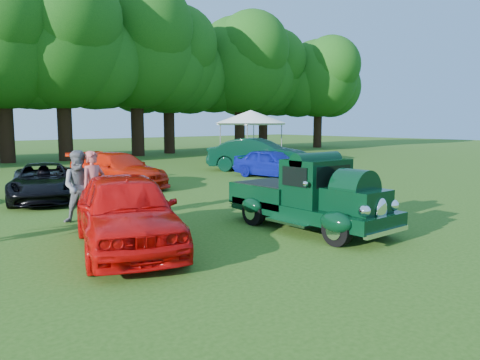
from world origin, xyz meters
TOP-DOWN VIEW (x-y plane):
  - ground at (0.00, 0.00)m, footprint 120.00×120.00m
  - hero_pickup at (1.29, -0.56)m, footprint 2.01×4.31m
  - red_convertible at (-2.86, 0.61)m, footprint 3.15×4.86m
  - back_car_black at (-2.27, 7.71)m, footprint 3.29×4.74m
  - back_car_orange at (0.89, 8.96)m, footprint 2.83×4.95m
  - back_car_blue at (7.81, 7.52)m, footprint 2.18×4.03m
  - back_car_green at (9.17, 9.96)m, footprint 4.29×5.28m
  - spectator_pink at (-2.33, 3.48)m, footprint 0.75×0.58m
  - spectator_grey at (-2.62, 3.61)m, footprint 1.11×1.02m
  - canopy_tent at (11.81, 13.60)m, footprint 4.49×4.49m
  - tree_line at (0.54, 24.06)m, footprint 64.62×10.77m

SIDE VIEW (x-z plane):
  - ground at x=0.00m, z-range 0.00..0.00m
  - back_car_black at x=-2.27m, z-range 0.00..1.20m
  - back_car_blue at x=7.81m, z-range 0.00..1.30m
  - back_car_orange at x=0.89m, z-range 0.00..1.35m
  - hero_pickup at x=1.29m, z-range -0.11..1.57m
  - red_convertible at x=-2.86m, z-range 0.00..1.54m
  - back_car_green at x=9.17m, z-range 0.00..1.69m
  - spectator_pink at x=-2.33m, z-range 0.00..1.82m
  - spectator_grey at x=-2.62m, z-range 0.00..1.84m
  - canopy_tent at x=11.81m, z-range 1.20..4.44m
  - tree_line at x=0.54m, z-range 1.01..13.43m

